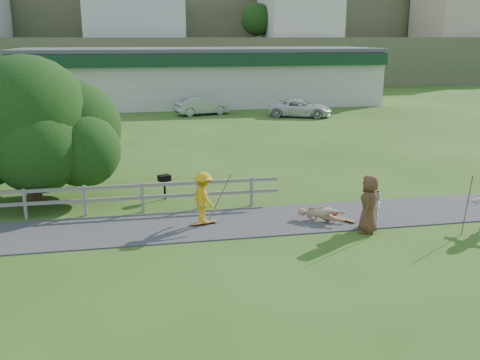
# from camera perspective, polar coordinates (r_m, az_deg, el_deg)

# --- Properties ---
(ground) EXTENTS (260.00, 260.00, 0.00)m
(ground) POSITION_cam_1_polar(r_m,az_deg,el_deg) (16.67, -3.11, -6.54)
(ground) COLOR #2E4F16
(ground) RESTS_ON ground
(path) EXTENTS (34.00, 3.00, 0.04)m
(path) POSITION_cam_1_polar(r_m,az_deg,el_deg) (18.05, -3.78, -4.76)
(path) COLOR #313134
(path) RESTS_ON ground
(fence) EXTENTS (15.05, 0.10, 1.10)m
(fence) POSITION_cam_1_polar(r_m,az_deg,el_deg) (19.59, -18.04, -1.73)
(fence) COLOR slate
(fence) RESTS_ON ground
(strip_mall) EXTENTS (32.50, 10.75, 5.10)m
(strip_mall) POSITION_cam_1_polar(r_m,az_deg,el_deg) (50.79, -4.25, 11.02)
(strip_mall) COLOR #BBB5A4
(strip_mall) RESTS_ON ground
(skater_rider) EXTENTS (1.01, 1.28, 1.73)m
(skater_rider) POSITION_cam_1_polar(r_m,az_deg,el_deg) (17.78, -3.88, -2.19)
(skater_rider) COLOR gold
(skater_rider) RESTS_ON ground
(skater_fallen) EXTENTS (1.14, 1.55, 0.58)m
(skater_fallen) POSITION_cam_1_polar(r_m,az_deg,el_deg) (18.42, 8.63, -3.61)
(skater_fallen) COLOR tan
(skater_fallen) RESTS_ON ground
(spectator_a) EXTENTS (0.65, 0.81, 1.58)m
(spectator_a) POSITION_cam_1_polar(r_m,az_deg,el_deg) (18.22, 13.89, -2.43)
(spectator_a) COLOR silver
(spectator_a) RESTS_ON ground
(spectator_c) EXTENTS (1.00, 1.11, 1.90)m
(spectator_c) POSITION_cam_1_polar(r_m,az_deg,el_deg) (17.59, 13.61, -2.51)
(spectator_c) COLOR brown
(spectator_c) RESTS_ON ground
(car_silver) EXTENTS (4.61, 2.56, 1.44)m
(car_silver) POSITION_cam_1_polar(r_m,az_deg,el_deg) (43.52, -4.06, 7.89)
(car_silver) COLOR #A3A6AB
(car_silver) RESTS_ON ground
(car_white) EXTENTS (5.41, 3.96, 1.37)m
(car_white) POSITION_cam_1_polar(r_m,az_deg,el_deg) (42.63, 6.43, 7.64)
(car_white) COLOR silver
(car_white) RESTS_ON ground
(tree) EXTENTS (7.70, 7.70, 3.84)m
(tree) POSITION_cam_1_polar(r_m,az_deg,el_deg) (21.80, -21.46, 2.88)
(tree) COLOR black
(tree) RESTS_ON ground
(bbq) EXTENTS (0.54, 0.48, 0.96)m
(bbq) POSITION_cam_1_polar(r_m,az_deg,el_deg) (20.91, -8.04, -0.76)
(bbq) COLOR black
(bbq) RESTS_ON ground
(longboard_rider) EXTENTS (0.95, 0.44, 0.10)m
(longboard_rider) POSITION_cam_1_polar(r_m,az_deg,el_deg) (18.04, -3.84, -4.66)
(longboard_rider) COLOR olive
(longboard_rider) RESTS_ON ground
(longboard_fallen) EXTENTS (0.68, 0.82, 0.10)m
(longboard_fallen) POSITION_cam_1_polar(r_m,az_deg,el_deg) (18.68, 11.03, -4.23)
(longboard_fallen) COLOR olive
(longboard_fallen) RESTS_ON ground
(helmet) EXTENTS (0.26, 0.26, 0.26)m
(helmet) POSITION_cam_1_polar(r_m,az_deg,el_deg) (18.98, 9.97, -3.61)
(helmet) COLOR #A40D15
(helmet) RESTS_ON ground
(pole_rider) EXTENTS (0.03, 0.03, 1.82)m
(pole_rider) POSITION_cam_1_polar(r_m,az_deg,el_deg) (18.23, -2.17, -1.59)
(pole_rider) COLOR brown
(pole_rider) RESTS_ON ground
(pole_spec_left) EXTENTS (0.03, 0.03, 1.91)m
(pole_spec_left) POSITION_cam_1_polar(r_m,az_deg,el_deg) (17.09, 13.95, -3.02)
(pole_spec_left) COLOR brown
(pole_spec_left) RESTS_ON ground
(pole_spec_right) EXTENTS (0.03, 0.03, 1.96)m
(pole_spec_right) POSITION_cam_1_polar(r_m,az_deg,el_deg) (18.30, 23.05, -2.53)
(pole_spec_right) COLOR brown
(pole_spec_right) RESTS_ON ground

